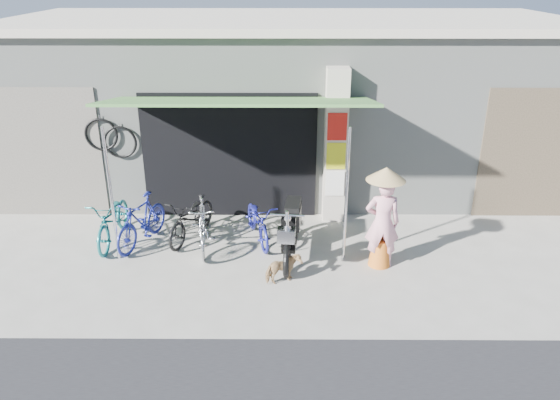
{
  "coord_description": "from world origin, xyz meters",
  "views": [
    {
      "loc": [
        -0.14,
        -7.56,
        4.66
      ],
      "look_at": [
        -0.2,
        1.0,
        1.0
      ],
      "focal_mm": 35.0,
      "sensor_mm": 36.0,
      "label": 1
    }
  ],
  "objects_px": {
    "moped": "(291,229)",
    "nun": "(383,218)",
    "bike_teal": "(113,219)",
    "street_dog": "(283,269)",
    "bike_navy": "(258,221)",
    "bike_blue": "(142,221)",
    "bike_black": "(192,218)",
    "bike_silver": "(203,225)"
  },
  "relations": [
    {
      "from": "bike_blue",
      "to": "nun",
      "type": "xyz_separation_m",
      "value": [
        4.18,
        -0.73,
        0.41
      ]
    },
    {
      "from": "bike_teal",
      "to": "bike_black",
      "type": "xyz_separation_m",
      "value": [
        1.41,
        0.14,
        -0.03
      ]
    },
    {
      "from": "nun",
      "to": "bike_teal",
      "type": "bearing_deg",
      "value": -7.08
    },
    {
      "from": "bike_teal",
      "to": "bike_blue",
      "type": "bearing_deg",
      "value": -9.6
    },
    {
      "from": "nun",
      "to": "street_dog",
      "type": "bearing_deg",
      "value": 22.48
    },
    {
      "from": "bike_blue",
      "to": "bike_silver",
      "type": "relative_size",
      "value": 1.0
    },
    {
      "from": "moped",
      "to": "bike_black",
      "type": "bearing_deg",
      "value": 167.12
    },
    {
      "from": "bike_teal",
      "to": "street_dog",
      "type": "bearing_deg",
      "value": -23.72
    },
    {
      "from": "bike_blue",
      "to": "bike_navy",
      "type": "distance_m",
      "value": 2.1
    },
    {
      "from": "street_dog",
      "to": "nun",
      "type": "height_order",
      "value": "nun"
    },
    {
      "from": "bike_silver",
      "to": "moped",
      "type": "bearing_deg",
      "value": -15.17
    },
    {
      "from": "bike_black",
      "to": "bike_blue",
      "type": "bearing_deg",
      "value": -144.16
    },
    {
      "from": "bike_black",
      "to": "moped",
      "type": "bearing_deg",
      "value": 1.56
    },
    {
      "from": "bike_blue",
      "to": "bike_navy",
      "type": "relative_size",
      "value": 1.02
    },
    {
      "from": "nun",
      "to": "bike_black",
      "type": "bearing_deg",
      "value": -13.45
    },
    {
      "from": "bike_black",
      "to": "street_dog",
      "type": "distance_m",
      "value": 2.3
    },
    {
      "from": "bike_teal",
      "to": "bike_navy",
      "type": "bearing_deg",
      "value": 2.27
    },
    {
      "from": "street_dog",
      "to": "moped",
      "type": "distance_m",
      "value": 0.98
    },
    {
      "from": "bike_blue",
      "to": "nun",
      "type": "height_order",
      "value": "nun"
    },
    {
      "from": "bike_teal",
      "to": "bike_silver",
      "type": "height_order",
      "value": "bike_silver"
    },
    {
      "from": "nun",
      "to": "bike_blue",
      "type": "bearing_deg",
      "value": -7.03
    },
    {
      "from": "bike_teal",
      "to": "bike_blue",
      "type": "relative_size",
      "value": 1.11
    },
    {
      "from": "moped",
      "to": "street_dog",
      "type": "bearing_deg",
      "value": -92.41
    },
    {
      "from": "bike_navy",
      "to": "bike_blue",
      "type": "bearing_deg",
      "value": 168.72
    },
    {
      "from": "bike_silver",
      "to": "bike_teal",
      "type": "bearing_deg",
      "value": 163.96
    },
    {
      "from": "moped",
      "to": "nun",
      "type": "distance_m",
      "value": 1.58
    },
    {
      "from": "bike_navy",
      "to": "nun",
      "type": "relative_size",
      "value": 0.86
    },
    {
      "from": "bike_teal",
      "to": "moped",
      "type": "distance_m",
      "value": 3.26
    },
    {
      "from": "bike_blue",
      "to": "street_dog",
      "type": "height_order",
      "value": "bike_blue"
    },
    {
      "from": "bike_blue",
      "to": "bike_navy",
      "type": "xyz_separation_m",
      "value": [
        2.09,
        0.17,
        -0.07
      ]
    },
    {
      "from": "bike_navy",
      "to": "street_dog",
      "type": "distance_m",
      "value": 1.56
    },
    {
      "from": "bike_blue",
      "to": "street_dog",
      "type": "bearing_deg",
      "value": -7.5
    },
    {
      "from": "bike_navy",
      "to": "street_dog",
      "type": "bearing_deg",
      "value": -88.5
    },
    {
      "from": "bike_silver",
      "to": "nun",
      "type": "relative_size",
      "value": 0.87
    },
    {
      "from": "bike_black",
      "to": "bike_teal",
      "type": "bearing_deg",
      "value": -153.94
    },
    {
      "from": "bike_black",
      "to": "bike_navy",
      "type": "height_order",
      "value": "bike_black"
    },
    {
      "from": "bike_blue",
      "to": "nun",
      "type": "distance_m",
      "value": 4.27
    },
    {
      "from": "bike_black",
      "to": "bike_silver",
      "type": "height_order",
      "value": "bike_silver"
    },
    {
      "from": "bike_teal",
      "to": "street_dog",
      "type": "height_order",
      "value": "bike_teal"
    },
    {
      "from": "bike_black",
      "to": "bike_silver",
      "type": "relative_size",
      "value": 1.03
    },
    {
      "from": "bike_navy",
      "to": "bike_silver",
      "type": "bearing_deg",
      "value": -177.29
    },
    {
      "from": "street_dog",
      "to": "bike_blue",
      "type": "bearing_deg",
      "value": 36.41
    }
  ]
}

